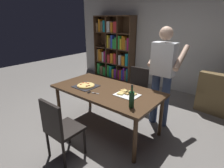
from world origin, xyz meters
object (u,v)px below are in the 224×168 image
(chair_near_camera, at_px, (59,127))
(person_serving_pizza, at_px, (163,72))
(chair_far_side, at_px, (136,87))
(wine_bottle, at_px, (132,99))
(dining_table, at_px, (106,93))
(kitchen_scissors, at_px, (91,93))
(pepperoni_pizza_on_tray, at_px, (86,86))
(bookshelf, at_px, (114,51))

(chair_near_camera, bearing_deg, person_serving_pizza, 69.33)
(chair_far_side, relative_size, wine_bottle, 2.85)
(dining_table, bearing_deg, wine_bottle, -22.34)
(wine_bottle, xyz_separation_m, kitchen_scissors, (-0.76, 0.01, -0.11))
(chair_near_camera, bearing_deg, wine_bottle, 45.17)
(person_serving_pizza, distance_m, pepperoni_pizza_on_tray, 1.35)
(chair_far_side, relative_size, bookshelf, 0.46)
(bookshelf, xyz_separation_m, pepperoni_pizza_on_tray, (1.36, -2.50, -0.14))
(chair_near_camera, distance_m, person_serving_pizza, 1.89)
(chair_near_camera, bearing_deg, bookshelf, 117.22)
(wine_bottle, bearing_deg, chair_near_camera, -134.83)
(dining_table, height_order, kitchen_scissors, kitchen_scissors)
(dining_table, distance_m, wine_bottle, 0.76)
(chair_far_side, xyz_separation_m, bookshelf, (-1.71, 1.41, 0.39))
(kitchen_scissors, bearing_deg, chair_near_camera, -83.17)
(kitchen_scissors, bearing_deg, dining_table, 72.92)
(bookshelf, relative_size, wine_bottle, 6.17)
(chair_far_side, xyz_separation_m, pepperoni_pizza_on_tray, (-0.36, -1.09, 0.25))
(pepperoni_pizza_on_tray, height_order, kitchen_scissors, pepperoni_pizza_on_tray)
(dining_table, height_order, pepperoni_pizza_on_tray, pepperoni_pizza_on_tray)
(chair_far_side, height_order, wine_bottle, wine_bottle)
(pepperoni_pizza_on_tray, relative_size, wine_bottle, 1.15)
(dining_table, xyz_separation_m, kitchen_scissors, (-0.08, -0.27, 0.07))
(kitchen_scissors, bearing_deg, person_serving_pizza, 54.35)
(chair_far_side, bearing_deg, dining_table, -90.00)
(person_serving_pizza, height_order, wine_bottle, person_serving_pizza)
(person_serving_pizza, bearing_deg, pepperoni_pizza_on_tray, -139.03)
(wine_bottle, bearing_deg, person_serving_pizza, 92.04)
(person_serving_pizza, bearing_deg, chair_far_side, 161.09)
(dining_table, distance_m, kitchen_scissors, 0.29)
(bookshelf, relative_size, kitchen_scissors, 9.82)
(pepperoni_pizza_on_tray, bearing_deg, wine_bottle, -8.30)
(chair_near_camera, bearing_deg, dining_table, 90.00)
(dining_table, relative_size, chair_near_camera, 2.03)
(bookshelf, distance_m, wine_bottle, 3.57)
(chair_near_camera, xyz_separation_m, chair_far_side, (0.00, 1.92, 0.00))
(chair_far_side, xyz_separation_m, kitchen_scissors, (-0.08, -1.23, 0.24))
(chair_far_side, bearing_deg, kitchen_scissors, -93.85)
(chair_near_camera, height_order, person_serving_pizza, person_serving_pizza)
(person_serving_pizza, bearing_deg, chair_near_camera, -110.67)
(dining_table, bearing_deg, chair_far_side, 90.00)
(chair_far_side, bearing_deg, pepperoni_pizza_on_tray, -108.21)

